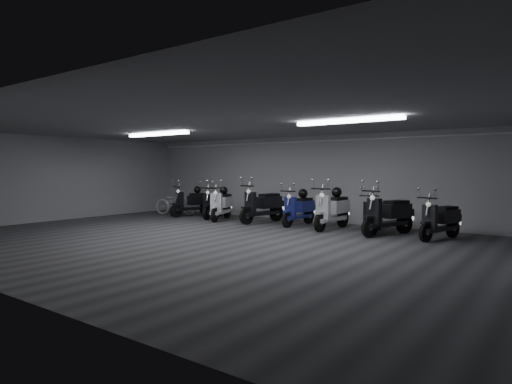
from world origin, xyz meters
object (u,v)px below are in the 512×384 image
Objects in this scene: scooter_7 at (374,209)px; scooter_9 at (440,213)px; scooter_3 at (262,200)px; scooter_8 at (388,208)px; scooter_4 at (299,204)px; helmet_0 at (197,190)px; scooter_1 at (214,199)px; bicycle at (176,200)px; helmet_1 at (224,190)px; scooter_2 at (221,200)px; helmet_2 at (337,192)px; scooter_6 at (332,204)px; helmet_3 at (303,194)px; scooter_0 at (191,198)px.

scooter_7 is 0.98× the size of scooter_9.
scooter_8 is (4.18, -0.29, -0.02)m from scooter_3.
helmet_0 is at bearing 179.71° from scooter_4.
scooter_9 is (7.60, -0.34, -0.02)m from scooter_1.
helmet_1 is at bearing -105.66° from bicycle.
scooter_1 is 0.74m from scooter_2.
scooter_8 is at bearing -15.64° from helmet_2.
helmet_1 is (0.55, -0.11, 0.32)m from scooter_1.
scooter_6 is (4.67, -0.24, 0.06)m from scooter_1.
scooter_6 is 6.80× the size of helmet_3.
helmet_3 is (1.31, 0.34, 0.22)m from scooter_3.
scooter_0 reaches higher than scooter_7.
scooter_0 is 5.67m from scooter_6.
helmet_1 is at bearing -173.92° from helmet_3.
scooter_1 is at bearing 179.72° from scooter_6.
scooter_3 is at bearing -173.86° from scooter_4.
scooter_7 is at bearing -4.20° from helmet_2.
scooter_2 is 0.95× the size of scooter_8.
scooter_6 is at bearing -178.73° from scooter_7.
helmet_1 is 0.91× the size of helmet_2.
bicycle reaches higher than helmet_0.
helmet_2 is (4.68, 0.04, 0.38)m from scooter_1.
scooter_3 is (1.52, 0.22, 0.05)m from scooter_2.
scooter_1 is at bearing -176.71° from helmet_3.
bicycle is at bearing 172.06° from scooter_7.
scooter_3 is 3.66m from scooter_7.
scooter_1 is 6.16× the size of helmet_2.
scooter_3 reaches higher than scooter_2.
helmet_1 reaches higher than helmet_0.
helmet_1 is (1.47, -0.26, 0.02)m from helmet_0.
scooter_7 is at bearing 165.26° from scooter_8.
helmet_2 is at bearing -103.44° from bicycle.
scooter_8 is at bearing -12.34° from helmet_3.
scooter_4 reaches higher than helmet_3.
bicycle is (-9.44, 0.29, -0.08)m from scooter_9.
scooter_1 is 6.36m from scooter_8.
scooter_0 is at bearing -170.31° from scooter_3.
bicycle is (-1.84, -0.05, -0.10)m from scooter_1.
helmet_2 is at bearing 167.83° from scooter_7.
scooter_7 is at bearing -104.19° from bicycle.
scooter_8 reaches higher than helmet_3.
scooter_9 is 5.94× the size of helmet_2.
bicycle is (-2.49, 0.30, -0.13)m from scooter_2.
scooter_4 reaches higher than helmet_0.
scooter_4 is 1.03× the size of scooter_9.
scooter_0 is 7.10× the size of helmet_0.
bicycle is 1.03m from helmet_0.
scooter_4 is 6.11× the size of helmet_2.
scooter_0 is 8.60m from scooter_9.
scooter_8 is 6.68× the size of helmet_2.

